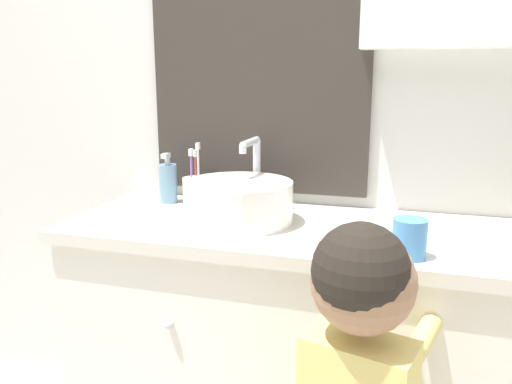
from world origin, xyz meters
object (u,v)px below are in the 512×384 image
soap_dispenser (168,183)px  drinking_cup (409,238)px  sink_basin (240,200)px  toothbrush_holder (196,190)px

soap_dispenser → drinking_cup: (0.77, -0.32, -0.02)m
drinking_cup → sink_basin: bearing=160.0°
soap_dispenser → sink_basin: bearing=-26.3°
sink_basin → toothbrush_holder: sink_basin is taller
toothbrush_holder → soap_dispenser: size_ratio=1.22×
sink_basin → toothbrush_holder: size_ratio=1.78×
toothbrush_holder → drinking_cup: 0.74m
toothbrush_holder → soap_dispenser: 0.10m
soap_dispenser → drinking_cup: bearing=-22.6°
sink_basin → soap_dispenser: size_ratio=2.18×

